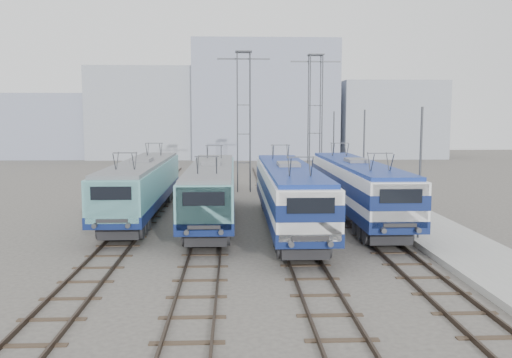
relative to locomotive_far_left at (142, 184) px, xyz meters
The scene contains 15 objects.
ground 11.93m from the locomotive_far_left, 54.83° to the right, with size 160.00×160.00×0.00m, color #514C47.
platform 17.15m from the locomotive_far_left, ahead, with size 4.00×70.00×0.30m, color #9E9E99.
locomotive_far_left is the anchor object (origin of this frame).
locomotive_center_left 4.83m from the locomotive_far_left, 21.23° to the right, with size 2.78×17.54×3.30m.
locomotive_center_right 9.86m from the locomotive_far_left, 24.11° to the right, with size 2.87×18.14×3.41m.
locomotive_far_right 13.59m from the locomotive_far_left, ahead, with size 2.87×18.14×3.41m.
catenary_tower_west 14.81m from the locomotive_far_left, 61.47° to the left, with size 4.50×1.20×12.00m.
catenary_tower_east 20.07m from the locomotive_far_left, 47.42° to the left, with size 4.50×1.20×12.00m.
mast_front 17.17m from the locomotive_far_left, 26.28° to the right, with size 0.12×0.12×7.00m, color #3F4247.
mast_mid 16.02m from the locomotive_far_left, 16.06° to the left, with size 0.12×0.12×7.00m, color #3F4247.
mast_rear 22.51m from the locomotive_far_left, 46.93° to the left, with size 0.12×0.12×7.00m, color #3F4247.
building_west 53.13m from the locomotive_far_left, 97.87° to the left, with size 18.00×12.00×14.00m, color #9DA4B0.
building_center 53.94m from the locomotive_far_left, 78.41° to the left, with size 22.00×14.00×18.00m, color #8F98B0.
building_east 60.89m from the locomotive_far_left, 59.60° to the left, with size 16.00×12.00×12.00m, color #9DA4B0.
building_far_west 57.41m from the locomotive_far_left, 113.92° to the left, with size 14.00×10.00×10.00m, color #8F98B0.
Camera 1 is at (-0.88, -25.01, 6.50)m, focal length 38.00 mm.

